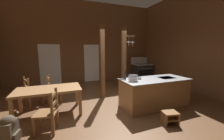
% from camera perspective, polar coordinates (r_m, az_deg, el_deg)
% --- Properties ---
extents(ground_plane, '(8.59, 8.56, 0.10)m').
position_cam_1_polar(ground_plane, '(4.35, -1.08, -16.73)').
color(ground_plane, brown).
extents(wall_back, '(8.59, 0.14, 4.31)m').
position_cam_1_polar(wall_back, '(7.76, -11.57, 11.09)').
color(wall_back, brown).
rests_on(wall_back, ground_plane).
extents(wall_right, '(0.14, 8.56, 4.31)m').
position_cam_1_polar(wall_right, '(6.49, 34.44, 10.21)').
color(wall_right, brown).
rests_on(wall_right, ground_plane).
extents(glazed_door_back_left, '(1.00, 0.01, 2.05)m').
position_cam_1_polar(glazed_door_back_left, '(7.61, -24.31, 2.00)').
color(glazed_door_back_left, white).
rests_on(glazed_door_back_left, ground_plane).
extents(glazed_panel_back_right, '(0.84, 0.01, 2.05)m').
position_cam_1_polar(glazed_panel_back_right, '(7.80, -8.40, 2.84)').
color(glazed_panel_back_right, white).
rests_on(glazed_panel_back_right, ground_plane).
extents(kitchen_island, '(2.16, 0.97, 0.89)m').
position_cam_1_polar(kitchen_island, '(4.65, 17.12, -8.87)').
color(kitchen_island, '#9E7044').
rests_on(kitchen_island, ground_plane).
extents(stove_range, '(1.14, 0.82, 1.32)m').
position_cam_1_polar(stove_range, '(8.37, 12.43, -0.62)').
color(stove_range, '#2B2B2B').
rests_on(stove_range, ground_plane).
extents(support_post_with_pot_rack, '(0.56, 0.20, 2.66)m').
position_cam_1_polar(support_post_with_pot_rack, '(5.45, 5.12, 4.40)').
color(support_post_with_pot_rack, brown).
rests_on(support_post_with_pot_rack, ground_plane).
extents(support_post_center, '(0.14, 0.14, 2.66)m').
position_cam_1_polar(support_post_center, '(5.07, -3.95, 3.18)').
color(support_post_center, brown).
rests_on(support_post_center, ground_plane).
extents(step_stool, '(0.41, 0.35, 0.30)m').
position_cam_1_polar(step_stool, '(3.83, 22.93, -17.44)').
color(step_stool, brown).
rests_on(step_stool, ground_plane).
extents(dining_table, '(1.70, 0.91, 0.74)m').
position_cam_1_polar(dining_table, '(4.23, -24.78, -8.16)').
color(dining_table, '#9E7044').
rests_on(dining_table, ground_plane).
extents(ladderback_chair_near_window, '(0.48, 0.48, 0.95)m').
position_cam_1_polar(ladderback_chair_near_window, '(5.11, -23.19, -7.53)').
color(ladderback_chair_near_window, brown).
rests_on(ladderback_chair_near_window, ground_plane).
extents(ladderback_chair_by_post, '(0.53, 0.53, 0.95)m').
position_cam_1_polar(ladderback_chair_by_post, '(3.45, -24.93, -15.57)').
color(ladderback_chair_by_post, brown).
rests_on(ladderback_chair_by_post, ground_plane).
extents(ladderback_chair_at_table_end, '(0.59, 0.59, 0.95)m').
position_cam_1_polar(ladderback_chair_at_table_end, '(5.13, -30.31, -7.96)').
color(ladderback_chair_at_table_end, brown).
rests_on(ladderback_chair_at_table_end, ground_plane).
extents(backpack, '(0.35, 0.36, 0.60)m').
position_cam_1_polar(backpack, '(3.44, -36.97, -19.15)').
color(backpack, '#4C4233').
rests_on(backpack, ground_plane).
extents(stockpot_on_counter, '(0.35, 0.28, 0.18)m').
position_cam_1_polar(stockpot_on_counter, '(4.06, 8.74, -3.28)').
color(stockpot_on_counter, '#B7BABF').
rests_on(stockpot_on_counter, kitchen_island).
extents(mixing_bowl_on_counter, '(0.18, 0.18, 0.06)m').
position_cam_1_polar(mixing_bowl_on_counter, '(4.36, 10.97, -3.27)').
color(mixing_bowl_on_counter, '#B2A893').
rests_on(mixing_bowl_on_counter, kitchen_island).
extents(bottle_tall_on_counter, '(0.07, 0.07, 0.30)m').
position_cam_1_polar(bottle_tall_on_counter, '(4.26, 5.47, -2.23)').
color(bottle_tall_on_counter, '#1E2328').
rests_on(bottle_tall_on_counter, kitchen_island).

